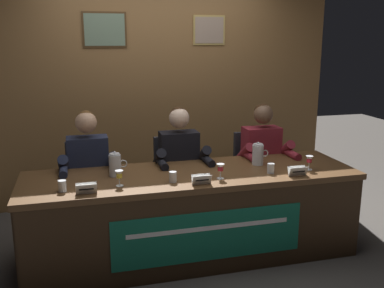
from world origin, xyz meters
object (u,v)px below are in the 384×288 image
(conference_table, at_px, (195,204))
(water_cup_center, at_px, (173,177))
(water_pitcher_right_side, at_px, (258,154))
(panelist_center, at_px, (181,163))
(water_cup_right, at_px, (271,169))
(panelist_left, at_px, (89,170))
(juice_glass_right, at_px, (309,160))
(nameplate_right, at_px, (298,171))
(water_cup_left, at_px, (62,187))
(nameplate_center, at_px, (202,180))
(panelist_right, at_px, (264,157))
(water_pitcher_left_side, at_px, (115,165))
(chair_right, at_px, (255,178))
(chair_left, at_px, (90,192))
(juice_glass_center, at_px, (220,168))
(chair_center, at_px, (177,184))
(nameplate_left, at_px, (86,188))
(juice_glass_left, at_px, (119,175))

(conference_table, distance_m, water_cup_center, 0.36)
(water_cup_center, relative_size, water_pitcher_right_side, 0.40)
(panelist_center, relative_size, water_cup_right, 14.58)
(panelist_left, relative_size, juice_glass_right, 10.00)
(nameplate_right, bearing_deg, water_cup_left, 176.95)
(nameplate_center, relative_size, panelist_right, 0.12)
(water_pitcher_left_side, bearing_deg, chair_right, 19.44)
(water_cup_right, relative_size, water_pitcher_right_side, 0.40)
(panelist_right, bearing_deg, chair_left, 173.22)
(nameplate_center, relative_size, chair_right, 0.17)
(water_cup_left, bearing_deg, conference_table, 5.26)
(conference_table, height_order, chair_right, chair_right)
(panelist_center, height_order, juice_glass_center, panelist_center)
(chair_center, height_order, juice_glass_right, chair_center)
(juice_glass_center, distance_m, water_cup_right, 0.46)
(juice_glass_center, height_order, nameplate_right, juice_glass_center)
(water_pitcher_left_side, bearing_deg, juice_glass_center, -19.90)
(conference_table, bearing_deg, nameplate_center, -92.14)
(nameplate_left, bearing_deg, juice_glass_left, 24.09)
(juice_glass_center, distance_m, water_pitcher_left_side, 0.87)
(nameplate_left, height_order, juice_glass_right, juice_glass_right)
(juice_glass_left, height_order, water_cup_left, juice_glass_left)
(chair_left, relative_size, water_cup_right, 10.73)
(water_cup_left, height_order, water_cup_right, same)
(chair_center, distance_m, nameplate_right, 1.27)
(nameplate_left, distance_m, nameplate_center, 0.87)
(panelist_left, distance_m, water_pitcher_right_side, 1.51)
(water_pitcher_left_side, bearing_deg, nameplate_left, -123.01)
(water_cup_center, bearing_deg, panelist_center, 70.71)
(conference_table, height_order, chair_left, chair_left)
(juice_glass_right, bearing_deg, chair_left, 157.10)
(chair_center, xyz_separation_m, chair_right, (0.84, 0.00, 0.00))
(chair_right, height_order, water_cup_right, chair_right)
(chair_left, bearing_deg, water_cup_center, -51.72)
(conference_table, distance_m, nameplate_left, 0.94)
(chair_center, bearing_deg, nameplate_right, -47.62)
(juice_glass_left, bearing_deg, water_cup_left, -177.86)
(panelist_left, height_order, water_pitcher_right_side, panelist_left)
(nameplate_right, bearing_deg, water_cup_right, 146.33)
(water_cup_left, height_order, chair_center, chair_center)
(conference_table, xyz_separation_m, chair_right, (0.84, 0.71, -0.06))
(nameplate_left, height_order, panelist_right, panelist_right)
(water_pitcher_right_side, bearing_deg, water_cup_right, -89.45)
(conference_table, height_order, panelist_center, panelist_center)
(water_cup_left, relative_size, water_cup_center, 1.00)
(panelist_left, bearing_deg, nameplate_right, -22.90)
(chair_left, distance_m, panelist_center, 0.91)
(chair_right, xyz_separation_m, water_pitcher_right_side, (-0.20, -0.51, 0.40))
(conference_table, bearing_deg, water_cup_right, -6.59)
(chair_left, height_order, water_pitcher_right_side, water_pitcher_right_side)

